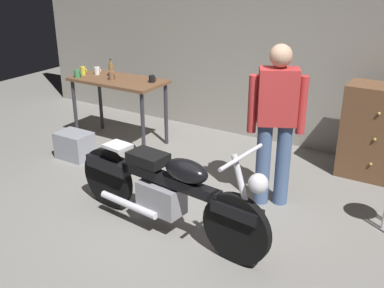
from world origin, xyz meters
TOP-DOWN VIEW (x-y plane):
  - ground_plane at (0.00, 0.00)m, footprint 12.00×12.00m
  - back_wall at (0.00, 2.80)m, footprint 8.00×0.12m
  - workbench at (-1.69, 1.63)m, footprint 1.30×0.64m
  - motorcycle at (0.15, 0.07)m, footprint 2.18×0.60m
  - person_standing at (0.77, 1.10)m, footprint 0.52×0.37m
  - wooden_dresser at (1.57, 2.30)m, footprint 0.80×0.47m
  - storage_bin at (-1.84, 0.88)m, footprint 0.44×0.32m
  - mug_white_ceramic at (-2.10, 1.68)m, footprint 0.11×0.08m
  - mug_yellow_tall at (-2.24, 1.55)m, footprint 0.11×0.07m
  - mug_black_matte at (-1.19, 1.72)m, footprint 0.11×0.08m
  - mug_green_speckled at (-2.21, 1.41)m, footprint 0.12×0.09m
  - mug_brown_stoneware at (-1.72, 1.54)m, footprint 0.11×0.08m
  - bottle at (-1.85, 1.68)m, footprint 0.06×0.06m

SIDE VIEW (x-z plane):
  - ground_plane at x=0.00m, z-range 0.00..0.00m
  - storage_bin at x=-1.84m, z-range 0.00..0.34m
  - motorcycle at x=0.15m, z-range -0.05..0.95m
  - wooden_dresser at x=1.57m, z-range 0.00..1.10m
  - workbench at x=-1.69m, z-range 0.34..1.24m
  - person_standing at x=0.77m, z-range 0.09..1.76m
  - mug_black_matte at x=-1.19m, z-range 0.90..0.99m
  - mug_white_ceramic at x=-2.10m, z-range 0.90..1.00m
  - mug_green_speckled at x=-2.21m, z-range 0.90..1.01m
  - mug_brown_stoneware at x=-1.72m, z-range 0.90..1.01m
  - mug_yellow_tall at x=-2.24m, z-range 0.90..1.01m
  - bottle at x=-1.85m, z-range 0.88..1.12m
  - back_wall at x=0.00m, z-range 0.00..3.10m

